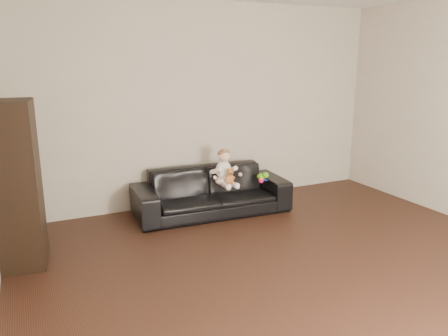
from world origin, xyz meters
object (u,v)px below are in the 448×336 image
teddy_bear (230,176)px  toy_green (261,177)px  toy_rattle (261,181)px  sofa (211,191)px  toy_blue_disc (265,179)px  cabinet (17,185)px  baby (224,170)px

teddy_bear → toy_green: size_ratio=1.45×
toy_green → toy_rattle: bearing=-120.5°
sofa → toy_green: bearing=-4.5°
toy_blue_disc → toy_rattle: bearing=-136.7°
cabinet → baby: 2.34m
sofa → teddy_bear: 0.37m
teddy_bear → toy_rattle: (0.45, 0.03, -0.12)m
cabinet → toy_rattle: cabinet is taller
baby → toy_green: size_ratio=3.44×
toy_green → teddy_bear: bearing=-163.6°
toy_rattle → cabinet: bearing=-173.4°
toy_green → toy_blue_disc: size_ratio=1.40×
toy_green → toy_rattle: toy_green is taller
sofa → baby: baby is taller
cabinet → toy_green: size_ratio=11.72×
baby → toy_green: (0.53, 0.02, -0.15)m
toy_green → toy_blue_disc: (0.05, -0.00, -0.04)m
teddy_bear → toy_blue_disc: (0.57, 0.15, -0.14)m
cabinet → toy_green: bearing=15.6°
cabinet → teddy_bear: cabinet is taller
cabinet → sofa: bearing=20.5°
toy_green → baby: bearing=-178.3°
teddy_bear → toy_green: teddy_bear is taller
sofa → toy_rattle: sofa is taller
baby → teddy_bear: size_ratio=2.37×
toy_green → toy_blue_disc: 0.07m
sofa → cabinet: size_ratio=1.24×
baby → toy_blue_disc: (0.58, 0.01, -0.19)m
cabinet → baby: size_ratio=3.41×
baby → teddy_bear: (0.01, -0.14, -0.05)m
sofa → toy_blue_disc: sofa is taller
baby → teddy_bear: bearing=-93.9°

